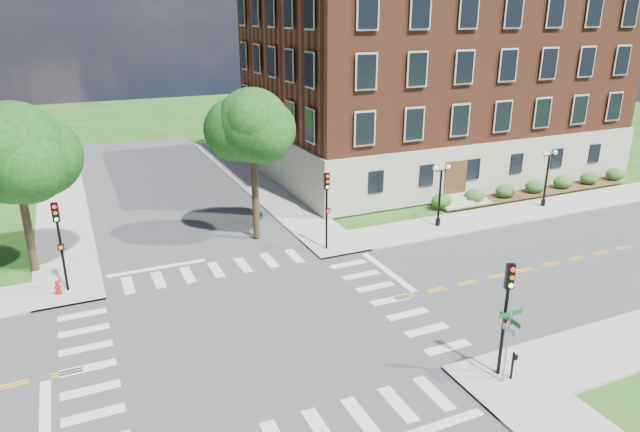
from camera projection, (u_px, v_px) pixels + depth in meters
name	position (u px, v px, depth m)	size (l,w,h in m)	color
ground	(256.00, 331.00, 26.18)	(160.00, 160.00, 0.00)	#1A4E16
road_ew	(256.00, 330.00, 26.17)	(90.00, 12.00, 0.01)	#3D3D3F
road_ns	(256.00, 330.00, 26.17)	(12.00, 90.00, 0.01)	#3D3D3F
sidewalk_ne	(380.00, 196.00, 45.31)	(34.00, 34.00, 0.12)	#9E9B93
crosswalk_east	(391.00, 300.00, 28.96)	(2.20, 10.20, 0.02)	silver
stop_bar_east	(388.00, 272.00, 32.15)	(0.40, 5.50, 0.00)	silver
main_building	(429.00, 77.00, 51.55)	(30.60, 22.40, 16.50)	#B0AC9B
shrub_row	(534.00, 194.00, 45.88)	(18.00, 2.00, 1.30)	#27521B
tree_c	(14.00, 153.00, 29.84)	(5.42, 5.42, 9.45)	#2E2317
tree_d	(253.00, 126.00, 34.40)	(4.55, 4.55, 9.53)	#2E2317
traffic_signal_se	(506.00, 306.00, 21.82)	(0.38, 0.46, 4.80)	black
traffic_signal_ne	(327.00, 201.00, 33.99)	(0.36, 0.40, 4.80)	black
traffic_signal_nw	(59.00, 236.00, 28.72)	(0.35, 0.40, 4.80)	black
twin_lamp_west	(440.00, 192.00, 38.06)	(1.36, 0.36, 4.23)	black
twin_lamp_east	(547.00, 175.00, 42.02)	(1.36, 0.36, 4.23)	black
street_sign_pole	(509.00, 333.00, 21.63)	(1.10, 1.10, 3.10)	gray
push_button_post	(513.00, 364.00, 22.29)	(0.14, 0.21, 1.20)	black
fire_hydrant	(58.00, 288.00, 29.24)	(0.35, 0.35, 0.75)	#B3190D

